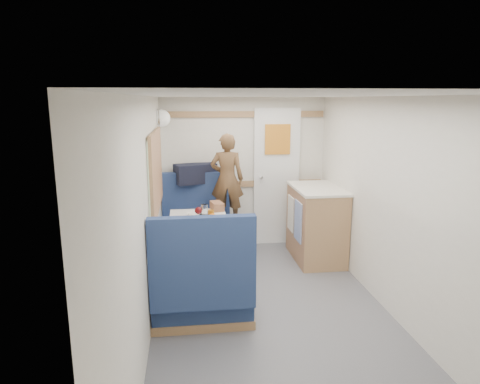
{
  "coord_description": "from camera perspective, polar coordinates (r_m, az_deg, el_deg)",
  "views": [
    {
      "loc": [
        -0.76,
        -3.4,
        1.97
      ],
      "look_at": [
        -0.22,
        0.9,
        1.03
      ],
      "focal_mm": 32.0,
      "sensor_mm": 36.0,
      "label": 1
    }
  ],
  "objects": [
    {
      "name": "floor",
      "position": [
        4.0,
        4.92,
        -17.29
      ],
      "size": [
        4.5,
        4.5,
        0.0
      ],
      "primitive_type": "plane",
      "color": "#515156",
      "rests_on": "ground"
    },
    {
      "name": "ceiling",
      "position": [
        3.48,
        5.53,
        12.68
      ],
      "size": [
        4.5,
        4.5,
        0.0
      ],
      "primitive_type": "plane",
      "rotation": [
        3.14,
        0.0,
        0.0
      ],
      "color": "silver",
      "rests_on": "wall_back"
    },
    {
      "name": "wall_back",
      "position": [
        5.78,
        0.46,
        2.59
      ],
      "size": [
        2.2,
        0.02,
        2.0
      ],
      "primitive_type": "cube",
      "color": "silver",
      "rests_on": "floor"
    },
    {
      "name": "wall_left",
      "position": [
        3.55,
        -12.45,
        -3.9
      ],
      "size": [
        0.02,
        4.5,
        2.0
      ],
      "primitive_type": "cube",
      "color": "silver",
      "rests_on": "floor"
    },
    {
      "name": "wall_right",
      "position": [
        3.99,
        20.83,
        -2.63
      ],
      "size": [
        0.02,
        4.5,
        2.0
      ],
      "primitive_type": "cube",
      "color": "silver",
      "rests_on": "floor"
    },
    {
      "name": "oak_trim_low",
      "position": [
        5.79,
        0.48,
        1.1
      ],
      "size": [
        2.15,
        0.02,
        0.08
      ],
      "primitive_type": "cube",
      "color": "#8E6040",
      "rests_on": "wall_back"
    },
    {
      "name": "oak_trim_high",
      "position": [
        5.68,
        0.5,
        10.33
      ],
      "size": [
        2.15,
        0.02,
        0.08
      ],
      "primitive_type": "cube",
      "color": "#8E6040",
      "rests_on": "wall_back"
    },
    {
      "name": "side_window",
      "position": [
        4.47,
        -11.22,
        2.74
      ],
      "size": [
        0.04,
        1.3,
        0.72
      ],
      "primitive_type": "cube",
      "color": "#A0B196",
      "rests_on": "wall_left"
    },
    {
      "name": "rear_door",
      "position": [
        5.83,
        4.89,
        2.35
      ],
      "size": [
        0.62,
        0.12,
        1.86
      ],
      "color": "white",
      "rests_on": "wall_back"
    },
    {
      "name": "dinette_table",
      "position": [
        4.62,
        -5.52,
        -5.5
      ],
      "size": [
        0.62,
        0.92,
        0.72
      ],
      "color": "white",
      "rests_on": "floor"
    },
    {
      "name": "bench_far",
      "position": [
        5.52,
        -5.74,
        -5.41
      ],
      "size": [
        0.9,
        0.59,
        1.05
      ],
      "color": "#17214C",
      "rests_on": "floor"
    },
    {
      "name": "bench_near",
      "position": [
        3.91,
        -5.03,
        -13.08
      ],
      "size": [
        0.9,
        0.59,
        1.05
      ],
      "color": "#17214C",
      "rests_on": "floor"
    },
    {
      "name": "ledge",
      "position": [
        5.63,
        -5.94,
        1.01
      ],
      "size": [
        0.9,
        0.14,
        0.04
      ],
      "primitive_type": "cube",
      "color": "#8E6040",
      "rests_on": "bench_far"
    },
    {
      "name": "dome_light",
      "position": [
        5.26,
        -10.39,
        9.66
      ],
      "size": [
        0.2,
        0.2,
        0.2
      ],
      "primitive_type": "sphere",
      "color": "white",
      "rests_on": "wall_left"
    },
    {
      "name": "galley_counter",
      "position": [
        5.41,
        10.09,
        -4.09
      ],
      "size": [
        0.57,
        0.92,
        0.92
      ],
      "color": "#8E6040",
      "rests_on": "floor"
    },
    {
      "name": "person",
      "position": [
        5.26,
        -1.74,
        1.75
      ],
      "size": [
        0.44,
        0.33,
        1.12
      ],
      "primitive_type": "imported",
      "rotation": [
        0.0,
        0.0,
        2.99
      ],
      "color": "brown",
      "rests_on": "bench_far"
    },
    {
      "name": "duffel_bag",
      "position": [
        5.6,
        -5.98,
        2.48
      ],
      "size": [
        0.58,
        0.41,
        0.25
      ],
      "primitive_type": "cube",
      "rotation": [
        0.0,
        0.0,
        0.34
      ],
      "color": "black",
      "rests_on": "ledge"
    },
    {
      "name": "tray",
      "position": [
        4.32,
        -4.52,
        -4.49
      ],
      "size": [
        0.31,
        0.37,
        0.02
      ],
      "primitive_type": "cube",
      "rotation": [
        0.0,
        0.0,
        -0.21
      ],
      "color": "white",
      "rests_on": "dinette_table"
    },
    {
      "name": "orange_fruit",
      "position": [
        4.44,
        -3.67,
        -3.36
      ],
      "size": [
        0.08,
        0.08,
        0.08
      ],
      "primitive_type": "sphere",
      "color": "orange",
      "rests_on": "tray"
    },
    {
      "name": "cheese_block",
      "position": [
        4.27,
        -5.49,
        -4.33
      ],
      "size": [
        0.1,
        0.07,
        0.03
      ],
      "primitive_type": "cube",
      "rotation": [
        0.0,
        0.0,
        -0.2
      ],
      "color": "#F5E88D",
      "rests_on": "tray"
    },
    {
      "name": "wine_glass",
      "position": [
        4.42,
        -5.57,
        -2.57
      ],
      "size": [
        0.08,
        0.08,
        0.17
      ],
      "color": "white",
      "rests_on": "dinette_table"
    },
    {
      "name": "tumbler_left",
      "position": [
        4.2,
        -7.07,
        -4.46
      ],
      "size": [
        0.06,
        0.06,
        0.1
      ],
      "primitive_type": "cylinder",
      "color": "white",
      "rests_on": "dinette_table"
    },
    {
      "name": "tumbler_right",
      "position": [
        4.75,
        -4.77,
        -2.33
      ],
      "size": [
        0.07,
        0.07,
        0.12
      ],
      "primitive_type": "cylinder",
      "color": "white",
      "rests_on": "dinette_table"
    },
    {
      "name": "beer_glass",
      "position": [
        4.53,
        -3.88,
        -3.1
      ],
      "size": [
        0.07,
        0.07,
        0.11
      ],
      "primitive_type": "cylinder",
      "color": "brown",
      "rests_on": "dinette_table"
    },
    {
      "name": "pepper_grinder",
      "position": [
        4.68,
        -5.36,
        -2.66
      ],
      "size": [
        0.04,
        0.04,
        0.1
      ],
      "primitive_type": "cylinder",
      "color": "black",
      "rests_on": "dinette_table"
    },
    {
      "name": "salt_grinder",
      "position": [
        4.48,
        -6.77,
        -3.4
      ],
      "size": [
        0.04,
        0.04,
        0.1
      ],
      "primitive_type": "cylinder",
      "color": "white",
      "rests_on": "dinette_table"
    },
    {
      "name": "bread_loaf",
      "position": [
        4.94,
        -3.09,
        -1.89
      ],
      "size": [
        0.16,
        0.24,
        0.09
      ],
      "primitive_type": "cube",
      "rotation": [
        0.0,
        0.0,
        0.19
      ],
      "color": "brown",
      "rests_on": "dinette_table"
    }
  ]
}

